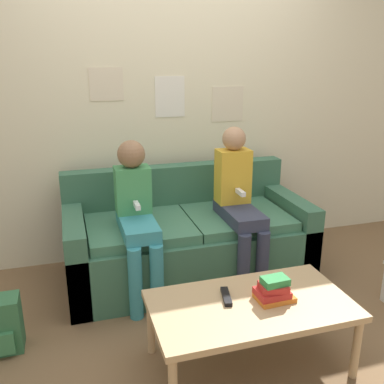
% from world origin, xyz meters
% --- Properties ---
extents(ground_plane, '(10.00, 10.00, 0.00)m').
position_xyz_m(ground_plane, '(0.00, 0.00, 0.00)').
color(ground_plane, brown).
extents(wall_back, '(8.00, 0.06, 2.60)m').
position_xyz_m(wall_back, '(0.00, 1.04, 1.30)').
color(wall_back, beige).
rests_on(wall_back, ground_plane).
extents(couch, '(1.79, 0.83, 0.80)m').
position_xyz_m(couch, '(0.00, 0.53, 0.28)').
color(couch, '#38664C').
rests_on(couch, ground_plane).
extents(coffee_table, '(1.07, 0.59, 0.39)m').
position_xyz_m(coffee_table, '(0.04, -0.56, 0.35)').
color(coffee_table, tan).
rests_on(coffee_table, ground_plane).
extents(person_left, '(0.24, 0.56, 1.09)m').
position_xyz_m(person_left, '(-0.41, 0.34, 0.63)').
color(person_left, teal).
rests_on(person_left, ground_plane).
extents(person_right, '(0.24, 0.56, 1.15)m').
position_xyz_m(person_right, '(0.34, 0.34, 0.64)').
color(person_right, '#33384C').
rests_on(person_right, ground_plane).
extents(tv_remote, '(0.07, 0.17, 0.02)m').
position_xyz_m(tv_remote, '(-0.07, -0.49, 0.40)').
color(tv_remote, black).
rests_on(tv_remote, coffee_table).
extents(book_stack, '(0.20, 0.15, 0.14)m').
position_xyz_m(book_stack, '(0.16, -0.57, 0.44)').
color(book_stack, orange).
rests_on(book_stack, coffee_table).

